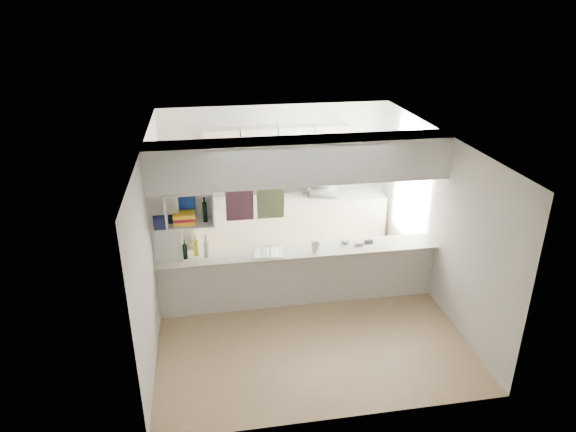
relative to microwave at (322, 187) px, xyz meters
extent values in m
plane|color=tan|center=(-0.83, -2.14, -1.07)|extent=(4.80, 4.80, 0.00)
plane|color=white|center=(-0.83, -2.14, 1.53)|extent=(4.80, 4.80, 0.00)
plane|color=silver|center=(-0.83, 0.26, 0.23)|extent=(4.20, 0.00, 4.20)
plane|color=silver|center=(-2.93, -2.14, 0.23)|extent=(0.00, 4.80, 4.80)
plane|color=silver|center=(1.27, -2.14, 0.23)|extent=(0.00, 4.80, 4.80)
cube|color=silver|center=(-0.83, -2.14, -0.63)|extent=(4.20, 0.15, 0.88)
cube|color=#BAB4A3|center=(-0.83, -2.14, -0.17)|extent=(4.20, 0.50, 0.04)
cube|color=white|center=(-0.83, -2.14, 1.23)|extent=(4.20, 0.50, 0.60)
cube|color=silver|center=(-2.73, -2.14, 0.23)|extent=(0.40, 0.18, 2.60)
cube|color=#191E4C|center=(-2.73, -2.24, 0.48)|extent=(0.30, 0.01, 0.22)
cube|color=white|center=(-2.73, -2.24, 0.25)|extent=(0.30, 0.01, 0.24)
cube|color=#2F1423|center=(-1.68, -1.92, 0.61)|extent=(0.40, 0.02, 0.62)
cube|color=#17566A|center=(-1.23, -1.92, 0.61)|extent=(0.40, 0.02, 0.62)
cube|color=white|center=(-2.38, -2.24, 0.44)|extent=(0.65, 0.35, 0.02)
cube|color=white|center=(-2.38, -2.24, 0.92)|extent=(0.65, 0.35, 0.02)
cube|color=white|center=(-2.38, -2.08, 0.68)|extent=(0.65, 0.02, 0.50)
cube|color=white|center=(-2.70, -2.24, 0.68)|extent=(0.02, 0.35, 0.50)
cube|color=white|center=(-2.07, -2.24, 0.68)|extent=(0.02, 0.35, 0.50)
cube|color=yellow|center=(-2.46, -2.24, 0.48)|extent=(0.30, 0.24, 0.05)
cube|color=#AB162A|center=(-2.46, -2.24, 0.53)|extent=(0.28, 0.22, 0.05)
cube|color=yellow|center=(-2.46, -2.24, 0.58)|extent=(0.30, 0.24, 0.05)
cube|color=#0D2B96|center=(-2.43, -2.12, 0.68)|extent=(0.26, 0.02, 0.34)
cylinder|color=black|center=(-2.18, -2.24, 0.59)|extent=(0.06, 0.06, 0.28)
cube|color=beige|center=(-0.63, -0.04, -0.62)|extent=(3.60, 0.60, 0.90)
cube|color=#BAB4A3|center=(-0.63, -0.04, -0.17)|extent=(3.60, 0.63, 0.03)
cube|color=silver|center=(-0.63, 0.24, 0.15)|extent=(3.60, 0.03, 0.60)
cube|color=beige|center=(-0.83, 0.09, 0.81)|extent=(2.62, 0.34, 0.72)
cube|color=white|center=(-0.08, 0.02, 0.41)|extent=(0.60, 0.46, 0.12)
cube|color=silver|center=(-0.08, -0.21, 0.37)|extent=(0.60, 0.02, 0.05)
imported|color=white|center=(0.00, 0.00, 0.00)|extent=(0.61, 0.46, 0.30)
imported|color=#0D2B96|center=(-0.05, 0.03, 0.18)|extent=(0.24, 0.24, 0.06)
cube|color=silver|center=(-1.30, -2.18, -0.14)|extent=(0.46, 0.36, 0.01)
cylinder|color=white|center=(-1.41, -2.17, -0.03)|extent=(0.04, 0.21, 0.21)
cylinder|color=white|center=(-1.34, -2.17, -0.03)|extent=(0.04, 0.21, 0.21)
cylinder|color=white|center=(-1.28, -2.18, -0.03)|extent=(0.04, 0.21, 0.21)
imported|color=white|center=(-0.61, -2.19, -0.09)|extent=(0.16, 0.16, 0.10)
cylinder|color=black|center=(-2.50, -2.14, -0.04)|extent=(0.07, 0.07, 0.21)
cylinder|color=black|center=(-2.50, -2.14, 0.11)|extent=(0.03, 0.03, 0.10)
cylinder|color=#AAA91C|center=(-2.35, -2.06, -0.04)|extent=(0.07, 0.07, 0.23)
cylinder|color=#AAA91C|center=(-2.35, -2.06, 0.13)|extent=(0.03, 0.03, 0.10)
cylinder|color=silver|center=(-2.20, -2.14, -0.03)|extent=(0.07, 0.07, 0.25)
cylinder|color=silver|center=(-2.20, -2.14, 0.14)|extent=(0.03, 0.03, 0.10)
cylinder|color=silver|center=(-0.11, -2.04, -0.12)|extent=(0.13, 0.13, 0.06)
cube|color=silver|center=(0.07, -2.14, -0.12)|extent=(0.13, 0.09, 0.05)
cube|color=silver|center=(0.25, -2.04, -0.12)|extent=(0.13, 0.09, 0.05)
cube|color=black|center=(0.24, -2.11, -0.15)|extent=(0.14, 0.07, 0.01)
cylinder|color=black|center=(-1.01, 0.01, -0.09)|extent=(0.09, 0.09, 0.13)
cube|color=brown|center=(-1.11, 0.04, -0.06)|extent=(0.11, 0.09, 0.18)
camera|label=1|loc=(-2.12, -8.79, 3.35)|focal=32.00mm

